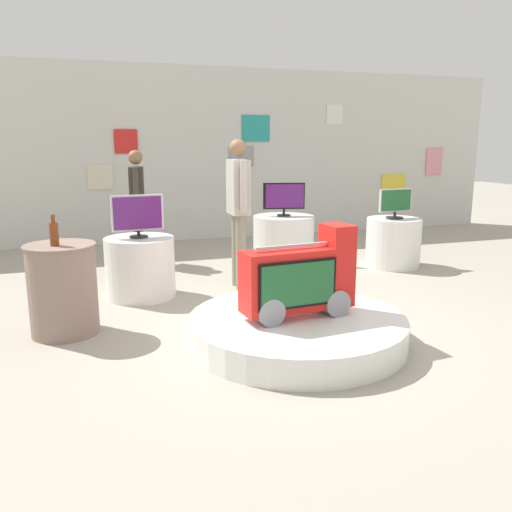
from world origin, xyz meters
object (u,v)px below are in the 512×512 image
(shopper_browsing_rear, at_px, (137,198))
(shopper_browsing_near_truck, at_px, (238,202))
(tv_on_left_rear, at_px, (284,197))
(side_table_round, at_px, (63,288))
(main_display_pedestal, at_px, (297,329))
(display_pedestal_center_rear, at_px, (140,267))
(novelty_firetruck_tv, at_px, (300,281))
(display_pedestal_right_rear, at_px, (393,242))
(tv_on_right_rear, at_px, (396,203))
(bottle_on_side_table, at_px, (54,233))
(display_pedestal_left_rear, at_px, (283,239))
(tv_on_center_rear, at_px, (138,215))

(shopper_browsing_rear, bearing_deg, shopper_browsing_near_truck, -59.92)
(tv_on_left_rear, height_order, side_table_round, tv_on_left_rear)
(main_display_pedestal, xyz_separation_m, display_pedestal_center_rear, (-1.13, 1.85, 0.22))
(novelty_firetruck_tv, height_order, side_table_round, novelty_firetruck_tv)
(tv_on_left_rear, distance_m, display_pedestal_right_rear, 1.65)
(novelty_firetruck_tv, relative_size, tv_on_right_rear, 1.91)
(main_display_pedestal, height_order, display_pedestal_center_rear, display_pedestal_center_rear)
(tv_on_left_rear, bearing_deg, display_pedestal_center_rear, -152.28)
(novelty_firetruck_tv, bearing_deg, bottle_on_side_table, 157.16)
(tv_on_left_rear, height_order, display_pedestal_right_rear, tv_on_left_rear)
(side_table_round, bearing_deg, display_pedestal_right_rear, 18.04)
(tv_on_left_rear, bearing_deg, shopper_browsing_near_truck, -132.20)
(novelty_firetruck_tv, height_order, shopper_browsing_rear, shopper_browsing_rear)
(novelty_firetruck_tv, xyz_separation_m, side_table_round, (-1.93, 0.88, -0.13))
(tv_on_left_rear, xyz_separation_m, shopper_browsing_near_truck, (-0.99, -1.10, 0.08))
(display_pedestal_center_rear, distance_m, side_table_round, 1.25)
(main_display_pedestal, distance_m, tv_on_left_rear, 3.26)
(display_pedestal_center_rear, relative_size, tv_on_right_rear, 1.47)
(main_display_pedestal, bearing_deg, tv_on_left_rear, 71.04)
(display_pedestal_center_rear, distance_m, shopper_browsing_near_truck, 1.34)
(novelty_firetruck_tv, bearing_deg, tv_on_right_rear, 43.87)
(main_display_pedestal, relative_size, tv_on_left_rear, 3.21)
(main_display_pedestal, height_order, tv_on_right_rear, tv_on_right_rear)
(display_pedestal_center_rear, relative_size, side_table_round, 0.93)
(display_pedestal_center_rear, distance_m, tv_on_right_rear, 3.58)
(display_pedestal_left_rear, bearing_deg, main_display_pedestal, -108.92)
(main_display_pedestal, height_order, bottle_on_side_table, bottle_on_side_table)
(display_pedestal_left_rear, height_order, tv_on_right_rear, tv_on_right_rear)
(display_pedestal_left_rear, bearing_deg, tv_on_right_rear, -27.61)
(tv_on_right_rear, relative_size, bottle_on_side_table, 1.91)
(tv_on_center_rear, bearing_deg, shopper_browsing_rear, 84.49)
(side_table_round, bearing_deg, novelty_firetruck_tv, -24.62)
(display_pedestal_center_rear, bearing_deg, bottle_on_side_table, -128.29)
(tv_on_left_rear, height_order, display_pedestal_center_rear, tv_on_left_rear)
(novelty_firetruck_tv, xyz_separation_m, display_pedestal_right_rear, (2.37, 2.28, -0.21))
(display_pedestal_center_rear, height_order, display_pedestal_right_rear, same)
(display_pedestal_right_rear, relative_size, shopper_browsing_near_truck, 0.43)
(display_pedestal_left_rear, bearing_deg, novelty_firetruck_tv, -108.58)
(main_display_pedestal, distance_m, tv_on_center_rear, 2.31)
(tv_on_left_rear, bearing_deg, side_table_round, -144.33)
(tv_on_left_rear, bearing_deg, main_display_pedestal, -108.96)
(tv_on_right_rear, bearing_deg, tv_on_center_rear, -173.10)
(shopper_browsing_near_truck, xyz_separation_m, shopper_browsing_rear, (-0.99, 1.71, -0.09))
(bottle_on_side_table, bearing_deg, shopper_browsing_near_truck, 28.40)
(display_pedestal_right_rear, xyz_separation_m, bottle_on_side_table, (-4.33, -1.46, 0.60))
(tv_on_center_rear, bearing_deg, display_pedestal_right_rear, 6.96)
(main_display_pedestal, distance_m, bottle_on_side_table, 2.26)
(tv_on_right_rear, height_order, side_table_round, tv_on_right_rear)
(tv_on_right_rear, xyz_separation_m, side_table_round, (-4.30, -1.40, -0.47))
(novelty_firetruck_tv, bearing_deg, side_table_round, 155.38)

